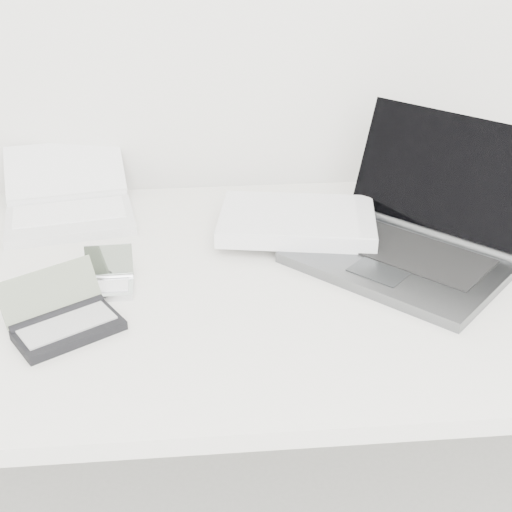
{
  "coord_description": "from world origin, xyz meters",
  "views": [
    {
      "loc": [
        -0.12,
        0.47,
        1.36
      ],
      "look_at": [
        -0.03,
        1.51,
        0.79
      ],
      "focal_mm": 50.0,
      "sensor_mm": 36.0,
      "label": 1
    }
  ],
  "objects": [
    {
      "name": "desk",
      "position": [
        0.0,
        1.55,
        0.68
      ],
      "size": [
        1.6,
        0.8,
        0.73
      ],
      "color": "white",
      "rests_on": "ground"
    },
    {
      "name": "laptop_large",
      "position": [
        0.18,
        1.63,
        0.77
      ],
      "size": [
        0.6,
        0.49,
        0.24
      ],
      "rotation": [
        0.0,
        0.0,
        -0.78
      ],
      "color": "#595B5E",
      "rests_on": "desk"
    },
    {
      "name": "netbook_open_white",
      "position": [
        -0.39,
        1.83,
        0.75
      ],
      "size": [
        0.3,
        0.35,
        0.1
      ],
      "rotation": [
        0.0,
        0.0,
        0.17
      ],
      "color": "white",
      "rests_on": "desk"
    },
    {
      "name": "pda_silver",
      "position": [
        -0.28,
        1.53,
        0.74
      ],
      "size": [
        0.08,
        0.08,
        0.07
      ],
      "rotation": [
        0.0,
        0.0,
        0.03
      ],
      "color": "silver",
      "rests_on": "desk"
    },
    {
      "name": "palmtop_charcoal",
      "position": [
        -0.34,
        1.41,
        0.75
      ],
      "size": [
        0.2,
        0.19,
        0.08
      ],
      "rotation": [
        0.0,
        0.0,
        0.56
      ],
      "color": "black",
      "rests_on": "desk"
    }
  ]
}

